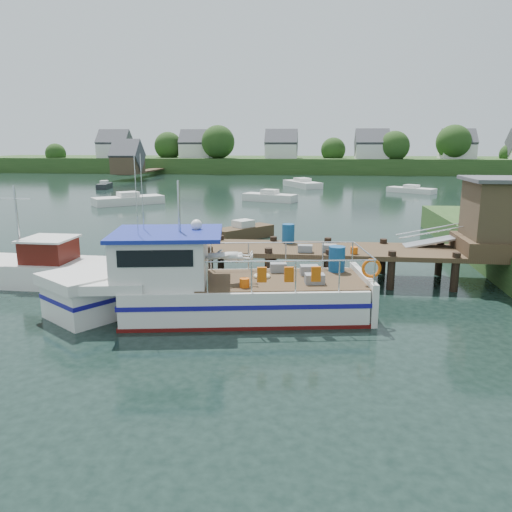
# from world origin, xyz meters

# --- Properties ---
(ground_plane) EXTENTS (160.00, 160.00, 0.00)m
(ground_plane) POSITION_xyz_m (0.00, 0.00, 0.00)
(ground_plane) COLOR black
(far_shore) EXTENTS (140.00, 42.55, 9.22)m
(far_shore) POSITION_xyz_m (0.01, 82.37, 2.10)
(far_shore) COLOR #2D4C1F
(far_shore) RESTS_ON ground
(dock) EXTENTS (16.60, 3.00, 4.78)m
(dock) POSITION_xyz_m (6.51, 0.01, 2.24)
(dock) COLOR #463321
(dock) RESTS_ON ground
(lobster_boat) EXTENTS (11.60, 4.87, 5.52)m
(lobster_boat) POSITION_xyz_m (-2.37, -5.18, 1.00)
(lobster_boat) COLOR silver
(lobster_boat) RESTS_ON ground
(work_boat) EXTENTS (7.87, 2.54, 4.15)m
(work_boat) POSITION_xyz_m (-10.53, -2.06, 0.66)
(work_boat) COLOR silver
(work_boat) RESTS_ON ground
(moored_rowboat) EXTENTS (3.69, 3.91, 1.17)m
(moored_rowboat) POSITION_xyz_m (-2.99, 8.98, 0.43)
(moored_rowboat) COLOR #463321
(moored_rowboat) RESTS_ON ground
(moored_far) EXTENTS (5.64, 4.81, 0.95)m
(moored_far) POSITION_xyz_m (12.94, 40.10, 0.35)
(moored_far) COLOR silver
(moored_far) RESTS_ON ground
(moored_a) EXTENTS (6.56, 5.89, 1.22)m
(moored_a) POSITION_xyz_m (-16.47, 25.14, 0.45)
(moored_a) COLOR silver
(moored_a) RESTS_ON ground
(moored_b) EXTENTS (5.77, 3.71, 1.21)m
(moored_b) POSITION_xyz_m (-3.10, 29.29, 0.45)
(moored_b) COLOR silver
(moored_b) RESTS_ON ground
(moored_d) EXTENTS (5.53, 7.58, 1.23)m
(moored_d) POSITION_xyz_m (-0.19, 46.28, 0.46)
(moored_d) COLOR silver
(moored_d) RESTS_ON ground
(moored_e) EXTENTS (1.89, 3.96, 1.05)m
(moored_e) POSITION_xyz_m (-25.77, 41.31, 0.39)
(moored_e) COLOR black
(moored_e) RESTS_ON ground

